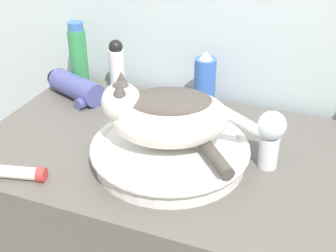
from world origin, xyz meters
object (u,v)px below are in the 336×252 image
at_px(spray_bottle_trigger, 205,82).
at_px(cat, 166,114).
at_px(deodorant_stick, 117,66).
at_px(hair_dryer, 77,88).
at_px(cream_tube, 9,172).
at_px(faucet, 267,134).
at_px(shampoo_bottle_tall, 78,55).

bearing_deg(spray_bottle_trigger, cat, -89.65).
bearing_deg(deodorant_stick, hair_dryer, -137.25).
bearing_deg(hair_dryer, spray_bottle_trigger, -146.40).
relative_size(cream_tube, hair_dryer, 0.86).
bearing_deg(deodorant_stick, faucet, -25.08).
bearing_deg(cream_tube, deodorant_stick, 86.87).
distance_m(faucet, cream_tube, 0.57).
xyz_separation_m(shampoo_bottle_tall, cream_tube, (0.10, -0.47, -0.08)).
xyz_separation_m(deodorant_stick, cream_tube, (-0.03, -0.47, -0.07)).
relative_size(deodorant_stick, cream_tube, 0.92).
xyz_separation_m(spray_bottle_trigger, shampoo_bottle_tall, (-0.39, 0.00, 0.02)).
height_order(spray_bottle_trigger, shampoo_bottle_tall, shampoo_bottle_tall).
bearing_deg(shampoo_bottle_tall, spray_bottle_trigger, 0.00).
bearing_deg(cream_tube, shampoo_bottle_tall, 102.01).
bearing_deg(cat, cream_tube, 9.75).
bearing_deg(faucet, cat, 0.51).
distance_m(cat, spray_bottle_trigger, 0.29).
bearing_deg(faucet, cream_tube, 9.26).
relative_size(spray_bottle_trigger, cream_tube, 0.95).
bearing_deg(spray_bottle_trigger, cream_tube, -121.82).
bearing_deg(hair_dryer, cat, 170.40).
height_order(cream_tube, hair_dryer, hair_dryer).
relative_size(deodorant_stick, hair_dryer, 0.79).
distance_m(cat, faucet, 0.22).
distance_m(deodorant_stick, spray_bottle_trigger, 0.27).
distance_m(deodorant_stick, shampoo_bottle_tall, 0.13).
bearing_deg(spray_bottle_trigger, faucet, -46.50).
distance_m(faucet, shampoo_bottle_tall, 0.65).
distance_m(faucet, spray_bottle_trigger, 0.31).
bearing_deg(faucet, hair_dryer, -30.78).
bearing_deg(hair_dryer, deodorant_stick, -116.70).
relative_size(faucet, shampoo_bottle_tall, 0.74).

